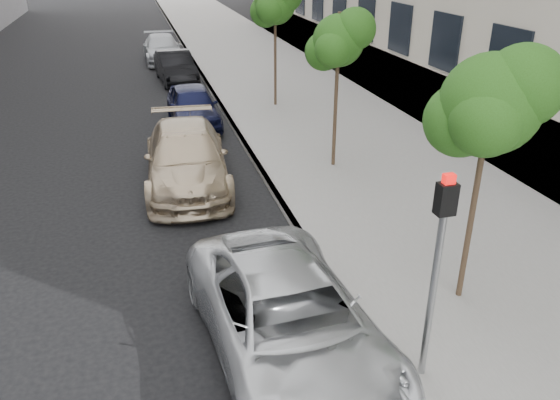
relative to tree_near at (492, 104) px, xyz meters
name	(u,v)px	position (x,y,z in m)	size (l,w,h in m)	color
ground	(312,397)	(-3.23, -1.50, -3.58)	(160.00, 160.00, 0.00)	black
sidewalk	(251,59)	(1.07, 22.50, -3.51)	(6.40, 72.00, 0.14)	gray
curb	(194,62)	(-2.05, 22.50, -3.51)	(0.15, 72.00, 0.14)	#9E9B93
tree_near	(492,104)	(0.00, 0.00, 0.00)	(1.85, 1.65, 4.36)	#38281C
tree_mid	(339,40)	(0.00, 6.50, -0.06)	(1.68, 1.48, 4.21)	#38281C
tree_far	(276,3)	(0.00, 13.00, 0.24)	(1.81, 1.61, 4.58)	#38281C
signal_pole	(438,257)	(-1.60, -1.58, -1.50)	(0.24, 0.18, 3.10)	#939699
minivan	(289,321)	(-3.33, -0.64, -2.88)	(2.33, 5.05, 1.40)	silver
suv	(186,157)	(-4.08, 6.49, -2.84)	(2.08, 5.11, 1.48)	tan
sedan_blue	(193,106)	(-3.33, 11.64, -2.90)	(1.61, 4.01, 1.36)	black
sedan_black	(175,67)	(-3.33, 18.33, -2.90)	(1.44, 4.13, 1.36)	black
sedan_rear	(163,49)	(-3.57, 23.35, -2.90)	(1.91, 4.70, 1.36)	#9FA3A7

